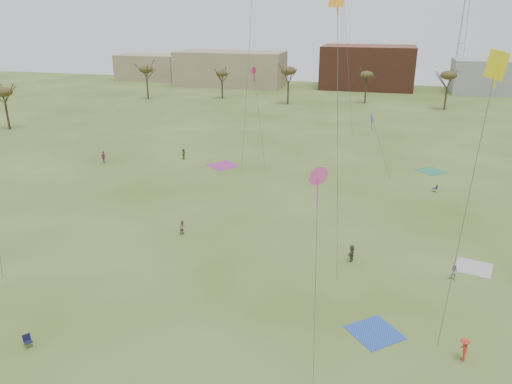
# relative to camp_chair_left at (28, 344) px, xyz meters

# --- Properties ---
(ground) EXTENTS (260.00, 260.00, 0.00)m
(ground) POSITION_rel_camp_chair_left_xyz_m (10.85, 6.28, -0.26)
(ground) COLOR #3D551A
(ground) RESTS_ON ground
(spectator_fore_b) EXTENTS (0.85, 0.93, 1.54)m
(spectator_fore_b) POSITION_rel_camp_chair_left_xyz_m (3.09, 18.99, 0.51)
(spectator_fore_b) COLOR #A07A66
(spectator_fore_b) RESTS_ON ground
(spectator_fore_c) EXTENTS (0.64, 1.51, 1.57)m
(spectator_fore_c) POSITION_rel_camp_chair_left_xyz_m (19.84, 17.61, 0.53)
(spectator_fore_c) COLOR brown
(spectator_fore_c) RESTS_ON ground
(flyer_mid_b) EXTENTS (0.67, 1.09, 1.63)m
(flyer_mid_b) POSITION_rel_camp_chair_left_xyz_m (27.75, 5.93, 0.56)
(flyer_mid_b) COLOR red
(flyer_mid_b) RESTS_ON ground
(spectator_mid_d) EXTENTS (0.54, 1.09, 1.79)m
(spectator_mid_d) POSITION_rel_camp_chair_left_xyz_m (-17.85, 39.03, 0.64)
(spectator_mid_d) COLOR #A6459C
(spectator_mid_d) RESTS_ON ground
(spectator_mid_e) EXTENTS (0.87, 0.80, 1.45)m
(spectator_mid_e) POSITION_rel_camp_chair_left_xyz_m (28.31, 16.44, 0.47)
(spectator_mid_e) COLOR #B8B8B8
(spectator_mid_e) RESTS_ON ground
(flyer_far_a) EXTENTS (0.83, 1.60, 1.65)m
(flyer_far_a) POSITION_rel_camp_chair_left_xyz_m (-7.26, 44.05, 0.57)
(flyer_far_a) COLOR #3A832B
(flyer_far_a) RESTS_ON ground
(blanket_blue) EXTENTS (4.40, 4.40, 0.03)m
(blanket_blue) POSITION_rel_camp_chair_left_xyz_m (22.24, 7.42, -0.26)
(blanket_blue) COLOR blue
(blanket_blue) RESTS_ON ground
(blanket_cream) EXTENTS (3.55, 3.55, 0.03)m
(blanket_cream) POSITION_rel_camp_chair_left_xyz_m (30.31, 19.05, -0.26)
(blanket_cream) COLOR beige
(blanket_cream) RESTS_ON ground
(blanket_plum) EXTENTS (5.19, 5.19, 0.03)m
(blanket_plum) POSITION_rel_camp_chair_left_xyz_m (-0.44, 42.22, -0.26)
(blanket_plum) COLOR #A8338E
(blanket_plum) RESTS_ON ground
(blanket_olive) EXTENTS (4.65, 4.65, 0.03)m
(blanket_olive) POSITION_rel_camp_chair_left_xyz_m (28.63, 47.10, -0.26)
(blanket_olive) COLOR #31875E
(blanket_olive) RESTS_ON ground
(camp_chair_left) EXTENTS (0.73, 0.72, 0.87)m
(camp_chair_left) POSITION_rel_camp_chair_left_xyz_m (0.00, 0.00, 0.00)
(camp_chair_left) COLOR #131435
(camp_chair_left) RESTS_ON ground
(camp_chair_right) EXTENTS (0.64, 0.60, 0.87)m
(camp_chair_right) POSITION_rel_camp_chair_left_xyz_m (28.51, 38.51, 0.00)
(camp_chair_right) COLOR #142137
(camp_chair_right) RESTS_ON ground
(tree_line) EXTENTS (117.44, 49.32, 8.91)m
(tree_line) POSITION_rel_camp_chair_left_xyz_m (8.01, 85.40, 6.83)
(tree_line) COLOR #3A2B1E
(tree_line) RESTS_ON ground
(building_tan) EXTENTS (32.00, 14.00, 10.00)m
(building_tan) POSITION_rel_camp_chair_left_xyz_m (-24.15, 121.28, 4.74)
(building_tan) COLOR #937F60
(building_tan) RESTS_ON ground
(building_brick) EXTENTS (26.00, 16.00, 12.00)m
(building_brick) POSITION_rel_camp_chair_left_xyz_m (15.85, 126.28, 5.74)
(building_brick) COLOR brown
(building_brick) RESTS_ON ground
(building_grey) EXTENTS (24.00, 12.00, 9.00)m
(building_grey) POSITION_rel_camp_chair_left_xyz_m (50.85, 124.28, 4.24)
(building_grey) COLOR gray
(building_grey) RESTS_ON ground
(building_tan_west) EXTENTS (20.00, 12.00, 8.00)m
(building_tan_west) POSITION_rel_camp_chair_left_xyz_m (-54.15, 128.28, 3.74)
(building_tan_west) COLOR #937F60
(building_tan_west) RESTS_ON ground
(radio_tower) EXTENTS (1.51, 1.72, 41.00)m
(radio_tower) POSITION_rel_camp_chair_left_xyz_m (40.85, 131.28, 18.95)
(radio_tower) COLOR #9EA3A8
(radio_tower) RESTS_ON ground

